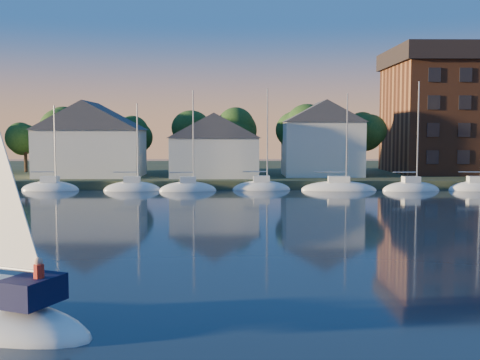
{
  "coord_description": "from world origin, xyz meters",
  "views": [
    {
      "loc": [
        -3.91,
        -19.92,
        6.75
      ],
      "look_at": [
        -3.3,
        22.0,
        3.38
      ],
      "focal_mm": 45.0,
      "sensor_mm": 36.0,
      "label": 1
    }
  ],
  "objects": [
    {
      "name": "ground",
      "position": [
        0.0,
        0.0,
        0.0
      ],
      "size": [
        260.0,
        260.0,
        0.0
      ],
      "primitive_type": "plane",
      "color": "black",
      "rests_on": "ground"
    },
    {
      "name": "shoreline_land",
      "position": [
        0.0,
        75.0,
        0.0
      ],
      "size": [
        160.0,
        50.0,
        2.0
      ],
      "primitive_type": "cube",
      "color": "#313D24",
      "rests_on": "ground"
    },
    {
      "name": "wooden_dock",
      "position": [
        0.0,
        52.0,
        0.0
      ],
      "size": [
        120.0,
        3.0,
        1.0
      ],
      "primitive_type": "cube",
      "color": "brown",
      "rests_on": "ground"
    },
    {
      "name": "clubhouse_west",
      "position": [
        -22.0,
        58.0,
        5.93
      ],
      "size": [
        13.65,
        9.45,
        9.64
      ],
      "color": "white",
      "rests_on": "shoreline_land"
    },
    {
      "name": "clubhouse_centre",
      "position": [
        -6.0,
        57.0,
        5.13
      ],
      "size": [
        11.55,
        8.4,
        8.08
      ],
      "color": "white",
      "rests_on": "shoreline_land"
    },
    {
      "name": "clubhouse_east",
      "position": [
        8.0,
        59.0,
        6.0
      ],
      "size": [
        10.5,
        8.4,
        9.8
      ],
      "color": "white",
      "rests_on": "shoreline_land"
    },
    {
      "name": "tree_line",
      "position": [
        2.0,
        63.0,
        7.18
      ],
      "size": [
        93.4,
        5.4,
        8.9
      ],
      "color": "#372719",
      "rests_on": "shoreline_land"
    },
    {
      "name": "moored_fleet",
      "position": [
        4.0,
        49.0,
        0.1
      ],
      "size": [
        95.5,
        2.4,
        12.05
      ],
      "color": "white",
      "rests_on": "ground"
    }
  ]
}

